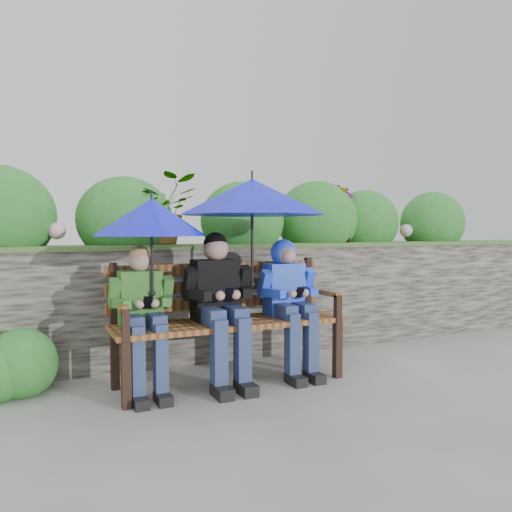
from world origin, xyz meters
name	(u,v)px	position (x,y,z in m)	size (l,w,h in m)	color
ground	(261,377)	(0.00, 0.00, 0.00)	(60.00, 60.00, 0.00)	slate
garden_backdrop	(197,283)	(0.00, 1.61, 0.59)	(8.00, 2.87, 1.72)	#302D2A
park_bench	(226,313)	(-0.28, 0.04, 0.52)	(1.75, 0.51, 0.92)	black
boy_left	(143,310)	(-0.93, -0.04, 0.60)	(0.44, 0.50, 1.05)	#2D642C
boy_middle	(220,300)	(-0.36, -0.05, 0.64)	(0.51, 0.59, 1.14)	black
boy_right	(289,293)	(0.23, -0.03, 0.65)	(0.46, 0.56, 1.08)	blue
umbrella_left	(152,217)	(-0.87, -0.04, 1.24)	(0.80, 0.80, 0.74)	#0D12E0
umbrella_right	(252,197)	(-0.08, 0.00, 1.41)	(1.14, 1.14, 0.90)	#0D12E0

